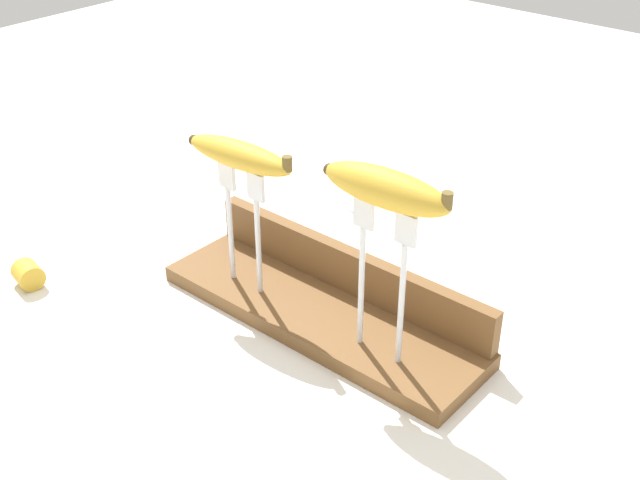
{
  "coord_description": "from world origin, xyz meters",
  "views": [
    {
      "loc": [
        0.54,
        -0.64,
        0.62
      ],
      "look_at": [
        0.0,
        0.0,
        0.12
      ],
      "focal_mm": 45.39,
      "sensor_mm": 36.0,
      "label": 1
    }
  ],
  "objects_px": {
    "fork_stand_right": "(382,269)",
    "fork_stand_left": "(243,216)",
    "wire_coil": "(465,324)",
    "fork_fallen_near": "(342,201)",
    "banana_raised_right": "(386,188)",
    "banana_chunk_far": "(28,274)",
    "banana_raised_left": "(239,155)"
  },
  "relations": [
    {
      "from": "fork_stand_right",
      "to": "fork_stand_left",
      "type": "bearing_deg",
      "value": -180.0
    },
    {
      "from": "fork_stand_left",
      "to": "wire_coil",
      "type": "height_order",
      "value": "fork_stand_left"
    },
    {
      "from": "fork_stand_left",
      "to": "fork_fallen_near",
      "type": "height_order",
      "value": "fork_stand_left"
    },
    {
      "from": "banana_raised_right",
      "to": "fork_fallen_near",
      "type": "bearing_deg",
      "value": 135.02
    },
    {
      "from": "wire_coil",
      "to": "banana_chunk_far",
      "type": "bearing_deg",
      "value": -148.63
    },
    {
      "from": "fork_stand_left",
      "to": "banana_raised_right",
      "type": "height_order",
      "value": "banana_raised_right"
    },
    {
      "from": "fork_stand_left",
      "to": "banana_raised_left",
      "type": "relative_size",
      "value": 1.05
    },
    {
      "from": "fork_fallen_near",
      "to": "banana_raised_left",
      "type": "bearing_deg",
      "value": -76.03
    },
    {
      "from": "fork_stand_left",
      "to": "banana_chunk_far",
      "type": "xyz_separation_m",
      "value": [
        -0.25,
        -0.17,
        -0.11
      ]
    },
    {
      "from": "fork_stand_left",
      "to": "fork_fallen_near",
      "type": "xyz_separation_m",
      "value": [
        -0.07,
        0.29,
        -0.12
      ]
    },
    {
      "from": "fork_stand_left",
      "to": "wire_coil",
      "type": "distance_m",
      "value": 0.31
    },
    {
      "from": "fork_stand_left",
      "to": "banana_chunk_far",
      "type": "distance_m",
      "value": 0.32
    },
    {
      "from": "banana_chunk_far",
      "to": "fork_stand_left",
      "type": "bearing_deg",
      "value": 35.0
    },
    {
      "from": "fork_stand_left",
      "to": "fork_fallen_near",
      "type": "bearing_deg",
      "value": 103.98
    },
    {
      "from": "banana_chunk_far",
      "to": "fork_fallen_near",
      "type": "bearing_deg",
      "value": 69.34
    },
    {
      "from": "fork_stand_left",
      "to": "fork_fallen_near",
      "type": "distance_m",
      "value": 0.32
    },
    {
      "from": "banana_raised_left",
      "to": "fork_fallen_near",
      "type": "bearing_deg",
      "value": 103.97
    },
    {
      "from": "banana_raised_left",
      "to": "fork_stand_left",
      "type": "bearing_deg",
      "value": 4.43
    },
    {
      "from": "fork_fallen_near",
      "to": "wire_coil",
      "type": "distance_m",
      "value": 0.36
    },
    {
      "from": "fork_stand_left",
      "to": "fork_stand_right",
      "type": "height_order",
      "value": "fork_stand_right"
    },
    {
      "from": "fork_fallen_near",
      "to": "banana_chunk_far",
      "type": "height_order",
      "value": "banana_chunk_far"
    },
    {
      "from": "banana_raised_right",
      "to": "fork_stand_left",
      "type": "bearing_deg",
      "value": 180.0
    },
    {
      "from": "banana_raised_right",
      "to": "fork_fallen_near",
      "type": "relative_size",
      "value": 0.92
    },
    {
      "from": "fork_stand_right",
      "to": "banana_chunk_far",
      "type": "height_order",
      "value": "fork_stand_right"
    },
    {
      "from": "banana_raised_right",
      "to": "banana_chunk_far",
      "type": "distance_m",
      "value": 0.54
    },
    {
      "from": "banana_raised_left",
      "to": "banana_raised_right",
      "type": "bearing_deg",
      "value": 0.0
    },
    {
      "from": "banana_raised_right",
      "to": "banana_chunk_far",
      "type": "relative_size",
      "value": 3.69
    },
    {
      "from": "fork_stand_right",
      "to": "banana_chunk_far",
      "type": "relative_size",
      "value": 4.47
    },
    {
      "from": "fork_stand_right",
      "to": "wire_coil",
      "type": "xyz_separation_m",
      "value": [
        0.04,
        0.13,
        -0.13
      ]
    },
    {
      "from": "fork_stand_right",
      "to": "fork_fallen_near",
      "type": "relative_size",
      "value": 1.12
    },
    {
      "from": "fork_stand_right",
      "to": "banana_raised_left",
      "type": "bearing_deg",
      "value": -180.0
    },
    {
      "from": "banana_raised_right",
      "to": "banana_chunk_far",
      "type": "bearing_deg",
      "value": -159.6
    }
  ]
}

